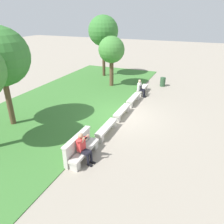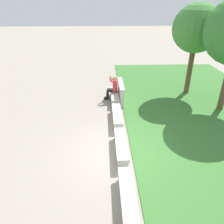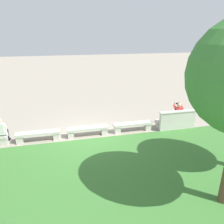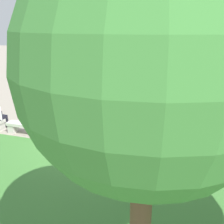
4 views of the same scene
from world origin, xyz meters
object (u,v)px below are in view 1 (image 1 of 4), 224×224
at_px(person_distant, 141,88).
at_px(tree_left_background, 111,50).
at_px(tree_far_back, 103,31).
at_px(bench_near, 107,128).
at_px(bench_end, 142,89).
at_px(bench_far, 133,99).
at_px(bench_mid, 122,112).
at_px(trash_bin, 163,82).
at_px(tree_right_background, 0,57).
at_px(person_photographer, 83,147).
at_px(bench_main, 85,152).
at_px(backpack, 140,88).

relative_size(person_distant, tree_left_background, 0.31).
bearing_deg(tree_far_back, tree_left_background, -144.18).
bearing_deg(bench_near, bench_end, 0.00).
relative_size(bench_far, tree_far_back, 0.35).
distance_m(person_distant, tree_far_back, 7.37).
relative_size(bench_mid, trash_bin, 2.62).
distance_m(tree_right_background, tree_far_back, 11.29).
bearing_deg(bench_near, trash_bin, -6.99).
bearing_deg(person_photographer, tree_far_back, 21.19).
relative_size(bench_near, person_distant, 1.56).
bearing_deg(bench_main, tree_far_back, 21.22).
bearing_deg(bench_mid, tree_right_background, 122.00).
bearing_deg(bench_near, person_distant, -0.63).
bearing_deg(trash_bin, bench_near, 173.01).
relative_size(bench_far, person_distant, 1.56).
distance_m(bench_mid, person_photographer, 4.77).
bearing_deg(tree_left_background, bench_end, -104.56).
xyz_separation_m(bench_main, bench_mid, (4.53, 0.00, 0.00)).
relative_size(bench_main, trash_bin, 2.62).
height_order(tree_right_background, trash_bin, tree_right_background).
xyz_separation_m(bench_far, tree_left_background, (3.02, 2.92, 2.66)).
xyz_separation_m(bench_main, trash_bin, (11.38, -1.12, 0.08)).
bearing_deg(bench_main, person_distant, -0.46).
height_order(bench_end, backpack, backpack).
bearing_deg(tree_right_background, tree_far_back, -2.11).
relative_size(bench_mid, tree_left_background, 0.48).
xyz_separation_m(bench_far, bench_end, (2.27, 0.00, 0.00)).
bearing_deg(person_photographer, trash_bin, -5.13).
height_order(bench_mid, trash_bin, trash_bin).
xyz_separation_m(bench_end, person_distant, (-0.79, -0.07, 0.37)).
xyz_separation_m(bench_main, tree_right_background, (1.24, 5.28, 3.41)).
bearing_deg(bench_far, person_distant, -2.55).
height_order(person_photographer, tree_far_back, tree_far_back).
bearing_deg(tree_right_background, bench_mid, -58.00).
distance_m(bench_near, backpack, 6.02).
bearing_deg(person_distant, tree_left_background, 62.59).
distance_m(bench_end, tree_far_back, 7.10).
bearing_deg(tree_far_back, bench_main, -158.78).
height_order(person_photographer, tree_left_background, tree_left_background).
distance_m(bench_main, tree_left_background, 10.58).
relative_size(bench_near, tree_left_background, 0.48).
distance_m(person_distant, tree_left_background, 4.06).
distance_m(tree_left_background, tree_right_background, 8.94).
relative_size(bench_near, bench_far, 1.00).
relative_size(bench_mid, bench_end, 1.00).
bearing_deg(backpack, bench_end, 1.84).
height_order(person_distant, trash_bin, person_distant).
distance_m(person_photographer, person_distant, 8.49).
relative_size(tree_right_background, trash_bin, 6.94).
xyz_separation_m(tree_left_background, tree_right_background, (-8.59, 2.36, 0.75)).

